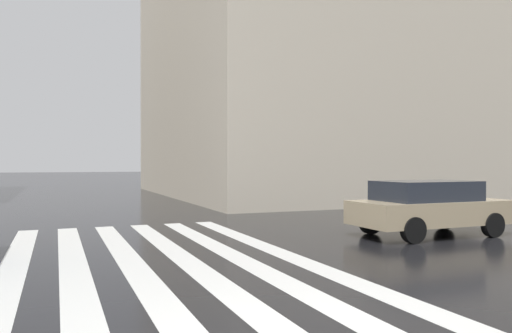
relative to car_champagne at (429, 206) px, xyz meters
The scene contains 3 objects.
zebra_crossing 7.75m from the car_champagne, 101.22° to the left, with size 13.00×6.50×0.01m.
haussmann_block_corner 21.89m from the car_champagne, 33.19° to the right, with size 19.59×28.08×19.40m.
car_champagne is the anchor object (origin of this frame).
Camera 1 is at (-4.26, 2.39, 1.85)m, focal length 33.96 mm.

